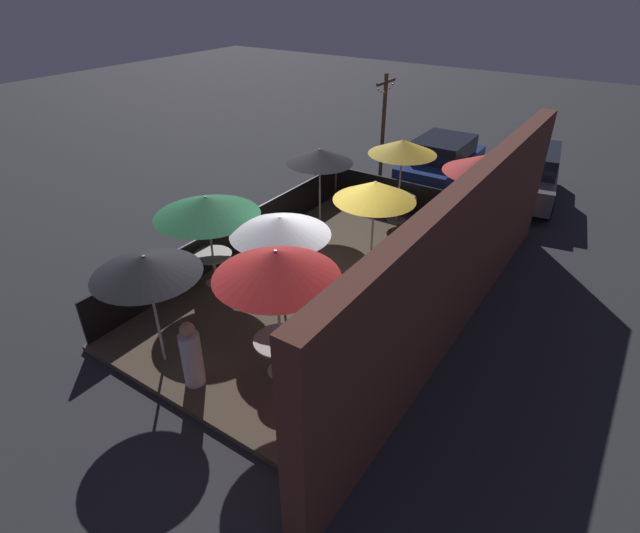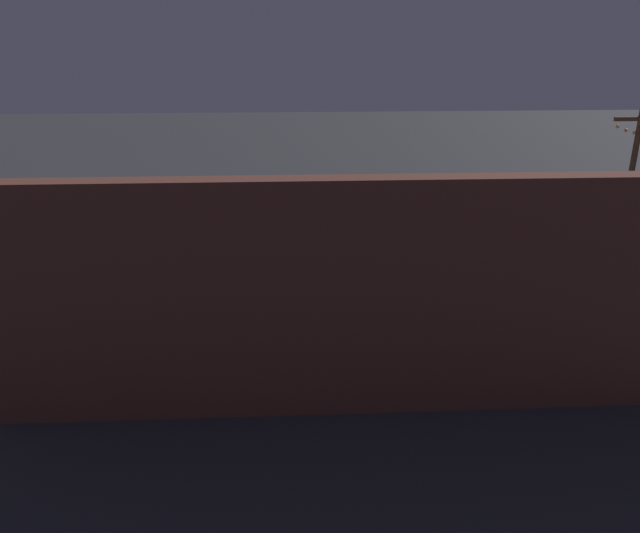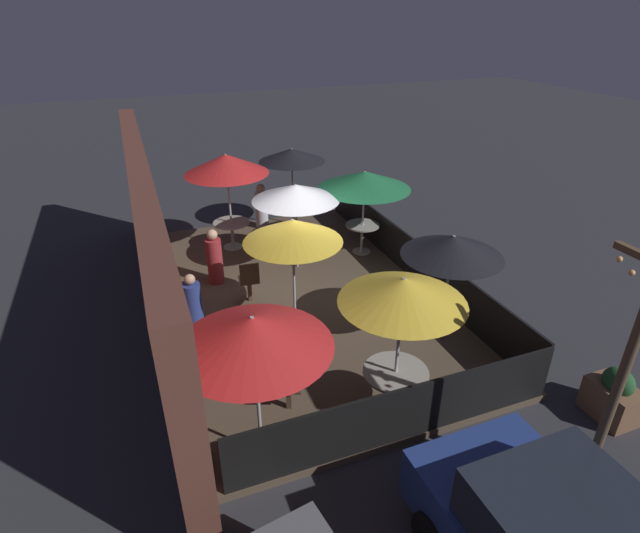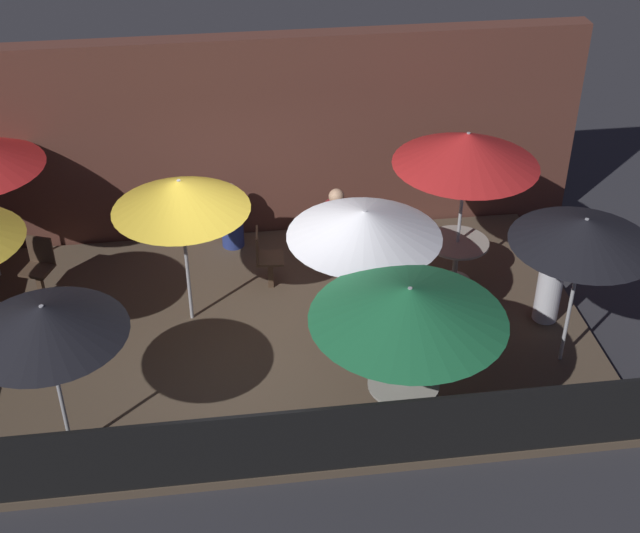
# 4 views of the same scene
# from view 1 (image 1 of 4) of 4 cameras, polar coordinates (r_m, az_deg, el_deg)

# --- Properties ---
(ground_plane) EXTENTS (60.00, 60.00, 0.00)m
(ground_plane) POSITION_cam_1_polar(r_m,az_deg,el_deg) (11.42, 1.01, -2.40)
(ground_plane) COLOR #2D2D33
(patio_deck) EXTENTS (8.94, 5.37, 0.12)m
(patio_deck) POSITION_cam_1_polar(r_m,az_deg,el_deg) (11.39, 1.02, -2.15)
(patio_deck) COLOR brown
(patio_deck) RESTS_ON ground_plane
(building_wall) EXTENTS (10.54, 0.36, 3.35)m
(building_wall) POSITION_cam_1_polar(r_m,az_deg,el_deg) (9.52, 15.99, 0.75)
(building_wall) COLOR brown
(building_wall) RESTS_ON ground_plane
(fence_front) EXTENTS (8.74, 0.05, 0.95)m
(fence_front) POSITION_cam_1_polar(r_m,az_deg,el_deg) (12.55, -9.14, 3.60)
(fence_front) COLOR black
(fence_front) RESTS_ON patio_deck
(fence_side_left) EXTENTS (0.05, 5.17, 0.95)m
(fence_side_left) POSITION_cam_1_polar(r_m,az_deg,el_deg) (14.63, 10.62, 7.54)
(fence_side_left) COLOR black
(fence_side_left) RESTS_ON patio_deck
(patio_umbrella_0) EXTENTS (1.81, 1.81, 2.32)m
(patio_umbrella_0) POSITION_cam_1_polar(r_m,az_deg,el_deg) (13.61, 9.44, 13.32)
(patio_umbrella_0) COLOR #B2B2B7
(patio_umbrella_0) RESTS_ON patio_deck
(patio_umbrella_1) EXTENTS (2.05, 2.05, 2.46)m
(patio_umbrella_1) POSITION_cam_1_polar(r_m,az_deg,el_deg) (7.76, -5.03, 0.30)
(patio_umbrella_1) COLOR #B2B2B7
(patio_umbrella_1) RESTS_ON patio_deck
(patio_umbrella_2) EXTENTS (2.24, 2.24, 2.12)m
(patio_umbrella_2) POSITION_cam_1_polar(r_m,az_deg,el_deg) (10.71, -12.85, 6.76)
(patio_umbrella_2) COLOR #B2B2B7
(patio_umbrella_2) RESTS_ON patio_deck
(patio_umbrella_3) EXTENTS (1.82, 1.82, 2.18)m
(patio_umbrella_3) POSITION_cam_1_polar(r_m,az_deg,el_deg) (8.59, -19.32, 0.14)
(patio_umbrella_3) COLOR #B2B2B7
(patio_umbrella_3) RESTS_ON patio_deck
(patio_umbrella_4) EXTENTS (2.00, 2.00, 2.06)m
(patio_umbrella_4) POSITION_cam_1_polar(r_m,az_deg,el_deg) (9.71, -4.59, 4.67)
(patio_umbrella_4) COLOR #B2B2B7
(patio_umbrella_4) RESTS_ON patio_deck
(patio_umbrella_5) EXTENTS (1.84, 1.84, 2.22)m
(patio_umbrella_5) POSITION_cam_1_polar(r_m,az_deg,el_deg) (11.02, 6.28, 8.59)
(patio_umbrella_5) COLOR #B2B2B7
(patio_umbrella_5) RESTS_ON patio_deck
(patio_umbrella_6) EXTENTS (1.78, 1.78, 2.12)m
(patio_umbrella_6) POSITION_cam_1_polar(r_m,az_deg,el_deg) (13.38, -0.03, 12.51)
(patio_umbrella_6) COLOR #B2B2B7
(patio_umbrella_6) RESTS_ON patio_deck
(patio_umbrella_7) EXTENTS (2.01, 2.01, 2.28)m
(patio_umbrella_7) POSITION_cam_1_polar(r_m,az_deg,el_deg) (13.06, 18.32, 11.12)
(patio_umbrella_7) COLOR #B2B2B7
(patio_umbrella_7) RESTS_ON patio_deck
(dining_table_0) EXTENTS (1.00, 1.00, 0.72)m
(dining_table_0) POSITION_cam_1_polar(r_m,az_deg,el_deg) (14.15, 8.91, 7.34)
(dining_table_0) COLOR #9E998E
(dining_table_0) RESTS_ON patio_deck
(dining_table_1) EXTENTS (0.93, 0.93, 0.71)m
(dining_table_1) POSITION_cam_1_polar(r_m,az_deg,el_deg) (8.72, -4.54, -9.07)
(dining_table_1) COLOR #9E998E
(dining_table_1) RESTS_ON patio_deck
(dining_table_2) EXTENTS (0.84, 0.84, 0.76)m
(dining_table_2) POSITION_cam_1_polar(r_m,az_deg,el_deg) (11.29, -12.09, 0.70)
(dining_table_2) COLOR #9E998E
(dining_table_2) RESTS_ON patio_deck
(patio_chair_0) EXTENTS (0.52, 0.52, 0.92)m
(patio_chair_0) POSITION_cam_1_polar(r_m,az_deg,el_deg) (13.14, 13.87, 4.47)
(patio_chair_0) COLOR #4C3828
(patio_chair_0) RESTS_ON patio_deck
(patio_chair_1) EXTENTS (0.43, 0.43, 0.96)m
(patio_chair_1) POSITION_cam_1_polar(r_m,az_deg,el_deg) (10.55, 5.90, -1.47)
(patio_chair_1) COLOR #4C3828
(patio_chair_1) RESTS_ON patio_deck
(patron_0) EXTENTS (0.38, 0.38, 1.29)m
(patron_0) POSITION_cam_1_polar(r_m,az_deg,el_deg) (9.50, 5.36, -5.12)
(patron_0) COLOR maroon
(patron_0) RESTS_ON patio_deck
(patron_1) EXTENTS (0.40, 0.40, 1.11)m
(patron_1) POSITION_cam_1_polar(r_m,az_deg,el_deg) (10.50, 12.91, -2.56)
(patron_1) COLOR navy
(patron_1) RESTS_ON patio_deck
(patron_2) EXTENTS (0.47, 0.47, 1.27)m
(patron_2) POSITION_cam_1_polar(r_m,az_deg,el_deg) (8.74, -14.46, -9.89)
(patron_2) COLOR silver
(patron_2) RESTS_ON patio_deck
(planter_box) EXTENTS (0.76, 0.53, 0.89)m
(planter_box) POSITION_cam_1_polar(r_m,az_deg,el_deg) (16.68, 0.93, 10.28)
(planter_box) COLOR brown
(planter_box) RESTS_ON ground_plane
(light_post) EXTENTS (1.10, 0.12, 3.62)m
(light_post) POSITION_cam_1_polar(r_m,az_deg,el_deg) (16.24, 7.23, 15.55)
(light_post) COLOR brown
(light_post) RESTS_ON ground_plane
(parked_car_0) EXTENTS (3.83, 1.82, 1.62)m
(parked_car_0) POSITION_cam_1_polar(r_m,az_deg,el_deg) (17.08, 13.69, 11.52)
(parked_car_0) COLOR navy
(parked_car_0) RESTS_ON ground_plane
(parked_car_1) EXTENTS (4.37, 2.36, 1.62)m
(parked_car_1) POSITION_cam_1_polar(r_m,az_deg,el_deg) (16.94, 22.63, 9.86)
(parked_car_1) COLOR #5B5B60
(parked_car_1) RESTS_ON ground_plane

